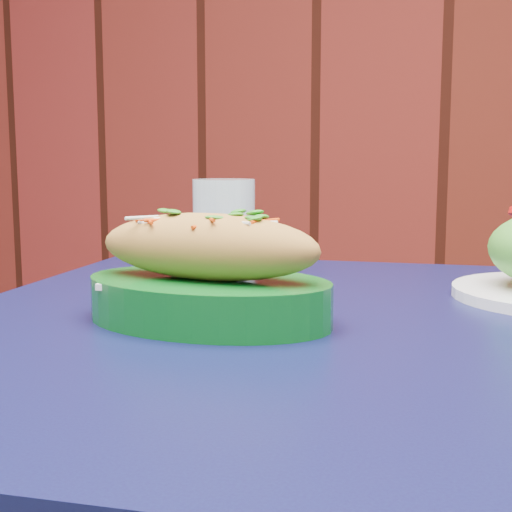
% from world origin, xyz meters
% --- Properties ---
extents(cafe_table, '(0.91, 0.91, 0.75)m').
position_xyz_m(cafe_table, '(0.09, 1.46, 0.66)').
color(cafe_table, black).
rests_on(cafe_table, ground).
extents(banh_mi_basket, '(0.25, 0.16, 0.11)m').
position_xyz_m(banh_mi_basket, '(-0.02, 1.41, 0.80)').
color(banh_mi_basket, '#095818').
rests_on(banh_mi_basket, cafe_table).
extents(water_glass, '(0.08, 0.08, 0.13)m').
position_xyz_m(water_glass, '(-0.11, 1.64, 0.82)').
color(water_glass, silver).
rests_on(water_glass, cafe_table).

